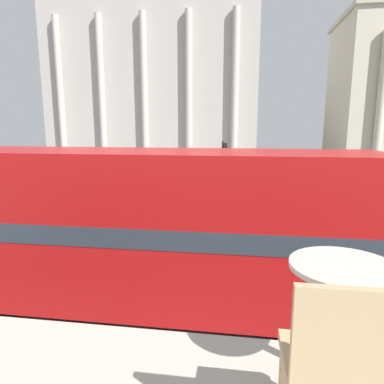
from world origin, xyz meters
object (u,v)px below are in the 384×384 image
double_decker_bus (143,228)px  traffic_light_near (332,207)px  cafe_chair_0 (335,364)px  traffic_light_mid (176,182)px  traffic_light_far (224,163)px  cafe_dining_table (342,297)px  pedestrian_red (234,185)px  plaza_building_left (158,82)px  pedestrian_blue (272,198)px

double_decker_bus → traffic_light_near: double_decker_bus is taller
cafe_chair_0 → traffic_light_mid: 15.82m
traffic_light_near → traffic_light_far: bearing=111.6°
traffic_light_near → traffic_light_far: 11.09m
cafe_chair_0 → traffic_light_near: 10.49m
traffic_light_mid → cafe_dining_table: bearing=-75.5°
double_decker_bus → pedestrian_red: bearing=76.1°
plaza_building_left → pedestrian_blue: plaza_building_left is taller
traffic_light_mid → traffic_light_far: 5.51m
double_decker_bus → pedestrian_red: size_ratio=6.81×
pedestrian_red → traffic_light_mid: bearing=175.0°
traffic_light_far → pedestrian_blue: traffic_light_far is taller
double_decker_bus → traffic_light_far: (1.25, 13.78, 0.18)m
cafe_dining_table → pedestrian_red: (-1.03, 21.53, -3.01)m
double_decker_bus → traffic_light_mid: 8.76m
cafe_dining_table → double_decker_bus: bearing=116.2°
pedestrian_blue → double_decker_bus: bearing=-109.3°
traffic_light_mid → traffic_light_far: (2.11, 5.07, 0.44)m
plaza_building_left → traffic_light_mid: plaza_building_left is taller
plaza_building_left → traffic_light_far: (11.42, -29.88, -8.70)m
traffic_light_far → plaza_building_left: bearing=110.9°
double_decker_bus → cafe_dining_table: 6.88m
cafe_dining_table → traffic_light_mid: bearing=104.5°
cafe_dining_table → pedestrian_blue: (1.14, 17.07, -2.93)m
traffic_light_near → pedestrian_red: traffic_light_near is taller
traffic_light_mid → pedestrian_blue: (4.96, 2.33, -1.13)m
traffic_light_far → traffic_light_mid: bearing=-112.6°
cafe_dining_table → traffic_light_far: cafe_dining_table is taller
traffic_light_near → cafe_chair_0: bearing=-104.2°
double_decker_bus → pedestrian_red: double_decker_bus is taller
traffic_light_mid → cafe_chair_0: bearing=-76.6°
cafe_chair_0 → traffic_light_near: (2.55, 10.05, -1.63)m
cafe_chair_0 → plaza_building_left: 52.40m
traffic_light_mid → traffic_light_far: traffic_light_far is taller
double_decker_bus → pedestrian_blue: size_ratio=6.33×
plaza_building_left → pedestrian_red: bearing=-66.7°
cafe_chair_0 → traffic_light_near: cafe_chair_0 is taller
cafe_chair_0 → traffic_light_mid: cafe_chair_0 is taller
cafe_chair_0 → pedestrian_blue: 17.91m
cafe_chair_0 → traffic_light_far: 20.46m
pedestrian_red → pedestrian_blue: bearing=-136.7°
cafe_dining_table → traffic_light_far: bearing=94.9°
cafe_chair_0 → plaza_building_left: bearing=97.6°
traffic_light_near → traffic_light_far: size_ratio=0.88×
cafe_dining_table → traffic_light_mid: size_ratio=0.22×
cafe_dining_table → traffic_light_mid: (-3.82, 14.73, -1.80)m
double_decker_bus → plaza_building_left: size_ratio=0.38×
cafe_chair_0 → traffic_light_far: (-1.53, 20.36, -1.34)m
cafe_chair_0 → traffic_light_near: size_ratio=0.26×
cafe_chair_0 → traffic_light_mid: size_ratio=0.28×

